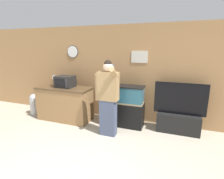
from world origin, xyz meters
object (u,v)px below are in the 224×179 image
object	(u,v)px
tv_on_stand	(178,118)
counter_island	(65,103)
person_standing	(108,97)
aquarium_on_stand	(122,106)
trash_bin	(34,104)
microwave	(65,82)
knife_block	(54,82)

from	to	relation	value
tv_on_stand	counter_island	bearing A→B (deg)	-174.60
counter_island	person_standing	size ratio (longest dim) A/B	0.87
aquarium_on_stand	trash_bin	size ratio (longest dim) A/B	1.72
counter_island	trash_bin	bearing A→B (deg)	-179.76
counter_island	tv_on_stand	size ratio (longest dim) A/B	1.26
trash_bin	microwave	bearing A→B (deg)	2.12
counter_island	knife_block	world-z (taller)	knife_block
microwave	tv_on_stand	xyz separation A→B (m)	(2.99, 0.25, -0.74)
counter_island	trash_bin	distance (m)	1.13
microwave	tv_on_stand	size ratio (longest dim) A/B	0.39
aquarium_on_stand	trash_bin	distance (m)	2.77
aquarium_on_stand	person_standing	size ratio (longest dim) A/B	0.63
person_standing	aquarium_on_stand	bearing A→B (deg)	74.98
counter_island	aquarium_on_stand	world-z (taller)	aquarium_on_stand
knife_block	person_standing	xyz separation A→B (m)	(1.84, -0.48, -0.14)
knife_block	aquarium_on_stand	xyz separation A→B (m)	(2.00, 0.13, -0.52)
counter_island	person_standing	bearing A→B (deg)	-16.36
knife_block	trash_bin	distance (m)	1.04
tv_on_stand	aquarium_on_stand	bearing A→B (deg)	-175.73
counter_island	trash_bin	world-z (taller)	counter_island
knife_block	person_standing	distance (m)	1.91
knife_block	aquarium_on_stand	world-z (taller)	knife_block
person_standing	trash_bin	world-z (taller)	person_standing
microwave	tv_on_stand	world-z (taller)	microwave
aquarium_on_stand	person_standing	bearing A→B (deg)	-105.02
counter_island	aquarium_on_stand	bearing A→B (deg)	6.36
microwave	knife_block	size ratio (longest dim) A/B	1.51
counter_island	microwave	distance (m)	0.63
tv_on_stand	microwave	bearing A→B (deg)	-175.26
microwave	person_standing	world-z (taller)	person_standing
counter_island	tv_on_stand	xyz separation A→B (m)	(3.02, 0.29, -0.11)
knife_block	trash_bin	size ratio (longest dim) A/B	0.49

